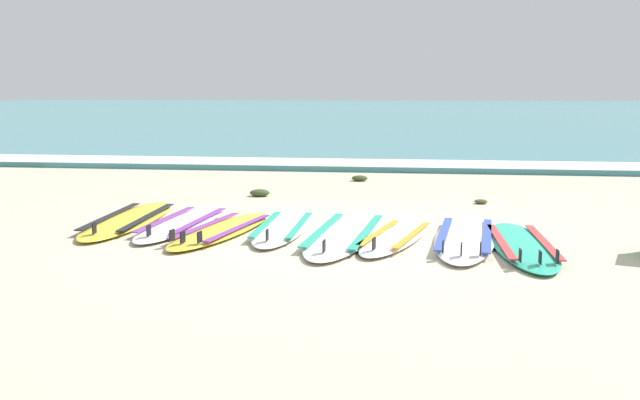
% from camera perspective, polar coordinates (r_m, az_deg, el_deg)
% --- Properties ---
extents(ground_plane, '(80.00, 80.00, 0.00)m').
position_cam_1_polar(ground_plane, '(7.59, 2.80, -2.83)').
color(ground_plane, '#C1B599').
extents(sea, '(80.00, 60.00, 0.10)m').
position_cam_1_polar(sea, '(43.03, 6.58, 6.95)').
color(sea, teal).
rests_on(sea, ground).
extents(wave_foam_strip, '(80.00, 1.38, 0.11)m').
position_cam_1_polar(wave_foam_strip, '(13.79, 4.87, 2.73)').
color(wave_foam_strip, white).
rests_on(wave_foam_strip, ground).
extents(surfboard_0, '(0.69, 2.50, 0.18)m').
position_cam_1_polar(surfboard_0, '(8.58, -14.88, -1.49)').
color(surfboard_0, yellow).
rests_on(surfboard_0, ground).
extents(surfboard_1, '(0.72, 2.28, 0.18)m').
position_cam_1_polar(surfboard_1, '(8.23, -10.83, -1.79)').
color(surfboard_1, white).
rests_on(surfboard_1, ground).
extents(surfboard_2, '(0.95, 2.23, 0.18)m').
position_cam_1_polar(surfboard_2, '(7.77, -7.76, -2.35)').
color(surfboard_2, yellow).
rests_on(surfboard_2, ground).
extents(surfboard_3, '(0.53, 2.08, 0.18)m').
position_cam_1_polar(surfboard_3, '(7.82, -2.99, -2.21)').
color(surfboard_3, white).
rests_on(surfboard_3, ground).
extents(surfboard_4, '(0.88, 2.63, 0.18)m').
position_cam_1_polar(surfboard_4, '(7.51, 1.95, -2.67)').
color(surfboard_4, silver).
rests_on(surfboard_4, ground).
extents(surfboard_5, '(0.92, 1.99, 0.18)m').
position_cam_1_polar(surfboard_5, '(7.37, 5.96, -2.94)').
color(surfboard_5, white).
rests_on(surfboard_5, ground).
extents(surfboard_6, '(0.85, 2.45, 0.18)m').
position_cam_1_polar(surfboard_6, '(7.45, 11.40, -2.93)').
color(surfboard_6, white).
rests_on(surfboard_6, ground).
extents(surfboard_7, '(0.61, 2.27, 0.18)m').
position_cam_1_polar(surfboard_7, '(7.24, 15.68, -3.45)').
color(surfboard_7, '#2DB793').
rests_on(surfboard_7, ground).
extents(seaweed_clump_near_shoreline, '(0.17, 0.14, 0.06)m').
position_cam_1_polar(seaweed_clump_near_shoreline, '(9.85, 12.60, -0.12)').
color(seaweed_clump_near_shoreline, '#4C4228').
rests_on(seaweed_clump_near_shoreline, ground).
extents(seaweed_clump_mid_sand, '(0.29, 0.23, 0.10)m').
position_cam_1_polar(seaweed_clump_mid_sand, '(10.31, -4.79, 0.58)').
color(seaweed_clump_mid_sand, '#384723').
rests_on(seaweed_clump_mid_sand, ground).
extents(seaweed_clump_by_the_boards, '(0.27, 0.21, 0.09)m').
position_cam_1_polar(seaweed_clump_by_the_boards, '(11.94, 3.15, 1.73)').
color(seaweed_clump_by_the_boards, '#384723').
rests_on(seaweed_clump_by_the_boards, ground).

